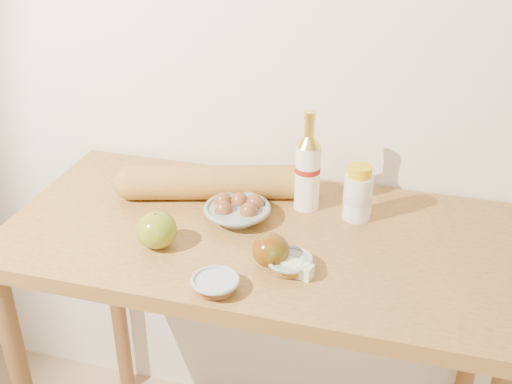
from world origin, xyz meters
TOP-DOWN VIEW (x-y plane):
  - back_wall at (0.00, 1.51)m, footprint 3.50×0.02m
  - table at (0.00, 1.18)m, footprint 1.20×0.60m
  - bourbon_bottle at (0.08, 1.32)m, footprint 0.07×0.07m
  - cream_bottle at (0.21, 1.30)m, footprint 0.09×0.09m
  - egg_bowl at (-0.07, 1.22)m, footprint 0.18×0.18m
  - baguette at (-0.15, 1.31)m, footprint 0.52×0.23m
  - apple_yellowgreen at (-0.20, 1.06)m, footprint 0.09×0.09m
  - apple_redgreen_front at (-0.22, 1.06)m, footprint 0.07×0.07m
  - apple_redgreen_right at (0.06, 1.05)m, footprint 0.10×0.10m
  - sugar_bowl at (-0.03, 0.94)m, footprint 0.11×0.11m
  - syrup_bowl at (0.10, 1.05)m, footprint 0.13×0.13m
  - butter_stick at (0.11, 1.04)m, footprint 0.11×0.05m

SIDE VIEW (x-z plane):
  - table at x=0.00m, z-range 0.33..1.23m
  - butter_stick at x=0.11m, z-range 0.90..0.93m
  - sugar_bowl at x=-0.03m, z-range 0.90..0.93m
  - syrup_bowl at x=0.10m, z-range 0.90..0.93m
  - egg_bowl at x=-0.07m, z-range 0.89..0.95m
  - apple_redgreen_front at x=-0.22m, z-range 0.90..0.96m
  - apple_redgreen_right at x=0.06m, z-range 0.90..0.97m
  - apple_yellowgreen at x=-0.20m, z-range 0.90..0.98m
  - baguette at x=-0.15m, z-range 0.90..0.99m
  - cream_bottle at x=0.21m, z-range 0.89..1.03m
  - bourbon_bottle at x=0.08m, z-range 0.88..1.13m
  - back_wall at x=0.00m, z-range 0.00..2.60m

